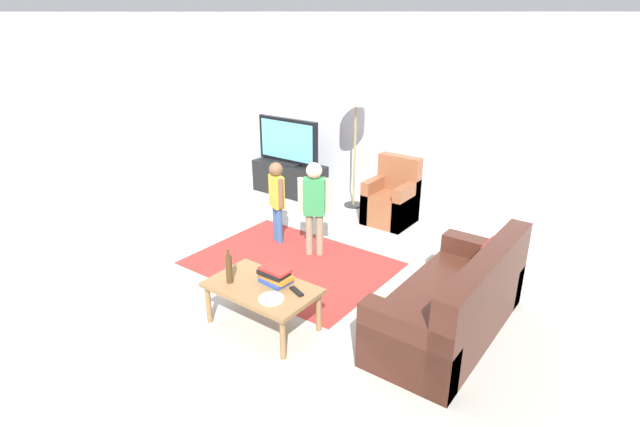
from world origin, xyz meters
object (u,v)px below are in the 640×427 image
Objects in this scene: floor_lamp at (356,102)px; bottle at (229,268)px; tv at (288,142)px; coffee_table at (262,291)px; tv_stand at (290,179)px; couch at (458,307)px; child_center at (314,201)px; plate at (271,299)px; book_stack at (275,275)px; child_near_tv at (277,195)px; armchair at (392,201)px; tv_remote at (297,291)px.

floor_lamp is 3.44m from bottle.
tv is 1.10× the size of coffee_table.
bottle is (1.84, -3.04, -0.29)m from tv.
couch is (3.59, -2.02, 0.05)m from tv_stand.
tv_stand is 1.06× the size of child_center.
bottle is at bearing -156.80° from coffee_table.
bottle is 0.52m from plate.
book_stack is 0.31m from plate.
tv_stand is 0.67× the size of floor_lamp.
bottle is (0.82, -1.60, -0.06)m from child_near_tv.
floor_lamp reaches higher than coffee_table.
plate is at bearing -55.64° from book_stack.
coffee_table is at bearing -71.86° from floor_lamp.
child_near_tv reaches higher than coffee_table.
tv is at bearing 179.43° from armchair.
tv_stand is at bearing 137.29° from child_center.
tv is 0.61× the size of couch.
child_center is 1.45m from book_stack.
couch is at bearing -29.35° from tv_stand.
child_center reaches higher than armchair.
tv is 5.00× the size of plate.
floor_lamp is 3.46m from coffee_table.
bottle reaches higher than tv_remote.
child_center is 6.69× the size of tv_remote.
coffee_table is (0.51, -1.46, -0.31)m from child_center.
child_near_tv is at bearing 130.47° from book_stack.
tv_stand is at bearing 90.00° from tv.
couch is 3.53m from floor_lamp.
tv_remote is at bearing 20.14° from bottle.
tv_remote is (0.60, 0.22, -0.13)m from bottle.
child_center is 3.44× the size of bottle.
child_near_tv is 1.99m from tv_remote.
tv_stand reaches higher than coffee_table.
plate is (0.22, -0.12, 0.06)m from coffee_table.
child_center reaches higher than tv_remote.
armchair is 0.51× the size of floor_lamp.
tv_stand is at bearing -172.18° from floor_lamp.
tv is 4.15m from couch.
bottle is at bearing -81.76° from child_center.
bottle is (-1.75, -1.04, 0.27)m from couch.
bottle is (0.23, -1.58, -0.12)m from child_center.
child_near_tv is 4.69× the size of plate.
floor_lamp is at bearing 107.14° from child_center.
plate is at bearing -28.58° from coffee_table.
coffee_table is 3.03× the size of bottle.
coffee_table is (-1.47, -0.92, 0.08)m from couch.
child_center is at bearing 112.82° from book_stack.
armchair is (1.86, -0.02, -0.55)m from tv.
child_near_tv reaches higher than book_stack.
tv is 1.22× the size of armchair.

